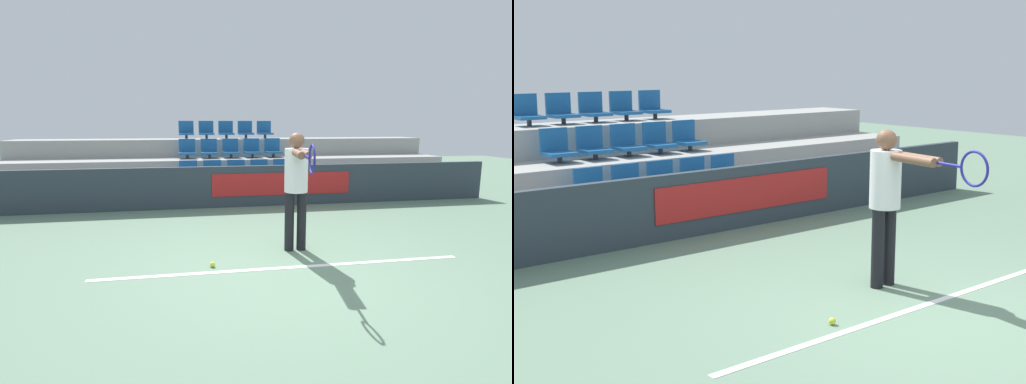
% 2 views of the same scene
% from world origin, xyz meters
% --- Properties ---
extents(ground_plane, '(30.00, 30.00, 0.00)m').
position_xyz_m(ground_plane, '(0.00, 0.00, 0.00)').
color(ground_plane, slate).
extents(court_baseline, '(4.63, 0.08, 0.01)m').
position_xyz_m(court_baseline, '(0.00, 0.20, 0.00)').
color(court_baseline, white).
rests_on(court_baseline, ground).
extents(barrier_wall, '(11.36, 0.14, 0.87)m').
position_xyz_m(barrier_wall, '(0.02, 3.93, 0.43)').
color(barrier_wall, '#2D3842').
rests_on(barrier_wall, ground).
extents(bleacher_tier_front, '(10.96, 1.06, 0.44)m').
position_xyz_m(bleacher_tier_front, '(0.00, 4.54, 0.22)').
color(bleacher_tier_front, '#9E9E99').
rests_on(bleacher_tier_front, ground).
extents(bleacher_tier_middle, '(10.96, 1.06, 0.89)m').
position_xyz_m(bleacher_tier_middle, '(0.00, 5.60, 0.44)').
color(bleacher_tier_middle, '#9E9E99').
rests_on(bleacher_tier_middle, ground).
extents(bleacher_tier_back, '(10.96, 1.06, 1.33)m').
position_xyz_m(bleacher_tier_back, '(0.00, 6.67, 0.67)').
color(bleacher_tier_back, '#9E9E99').
rests_on(bleacher_tier_back, ground).
extents(stadium_chair_0, '(0.40, 0.40, 0.48)m').
position_xyz_m(stadium_chair_0, '(-1.09, 4.66, 0.64)').
color(stadium_chair_0, '#333333').
rests_on(stadium_chair_0, bleacher_tier_front).
extents(stadium_chair_1, '(0.40, 0.40, 0.48)m').
position_xyz_m(stadium_chair_1, '(-0.54, 4.66, 0.64)').
color(stadium_chair_1, '#333333').
rests_on(stadium_chair_1, bleacher_tier_front).
extents(stadium_chair_2, '(0.40, 0.40, 0.48)m').
position_xyz_m(stadium_chair_2, '(0.00, 4.66, 0.64)').
color(stadium_chair_2, '#333333').
rests_on(stadium_chair_2, bleacher_tier_front).
extents(stadium_chair_3, '(0.40, 0.40, 0.48)m').
position_xyz_m(stadium_chair_3, '(0.54, 4.66, 0.64)').
color(stadium_chair_3, '#333333').
rests_on(stadium_chair_3, bleacher_tier_front).
extents(stadium_chair_4, '(0.40, 0.40, 0.48)m').
position_xyz_m(stadium_chair_4, '(1.09, 4.66, 0.64)').
color(stadium_chair_4, '#333333').
rests_on(stadium_chair_4, bleacher_tier_front).
extents(stadium_chair_5, '(0.40, 0.40, 0.48)m').
position_xyz_m(stadium_chair_5, '(-1.09, 5.72, 1.09)').
color(stadium_chair_5, '#333333').
rests_on(stadium_chair_5, bleacher_tier_middle).
extents(stadium_chair_6, '(0.40, 0.40, 0.48)m').
position_xyz_m(stadium_chair_6, '(-0.54, 5.72, 1.09)').
color(stadium_chair_6, '#333333').
rests_on(stadium_chair_6, bleacher_tier_middle).
extents(stadium_chair_7, '(0.40, 0.40, 0.48)m').
position_xyz_m(stadium_chair_7, '(0.00, 5.72, 1.09)').
color(stadium_chair_7, '#333333').
rests_on(stadium_chair_7, bleacher_tier_middle).
extents(stadium_chair_8, '(0.40, 0.40, 0.48)m').
position_xyz_m(stadium_chair_8, '(0.54, 5.72, 1.09)').
color(stadium_chair_8, '#333333').
rests_on(stadium_chair_8, bleacher_tier_middle).
extents(stadium_chair_9, '(0.40, 0.40, 0.48)m').
position_xyz_m(stadium_chair_9, '(1.09, 5.72, 1.09)').
color(stadium_chair_9, '#333333').
rests_on(stadium_chair_9, bleacher_tier_middle).
extents(stadium_chair_10, '(0.40, 0.40, 0.48)m').
position_xyz_m(stadium_chair_10, '(-1.09, 6.79, 1.53)').
color(stadium_chair_10, '#333333').
rests_on(stadium_chair_10, bleacher_tier_back).
extents(stadium_chair_11, '(0.40, 0.40, 0.48)m').
position_xyz_m(stadium_chair_11, '(-0.54, 6.79, 1.53)').
color(stadium_chair_11, '#333333').
rests_on(stadium_chair_11, bleacher_tier_back).
extents(stadium_chair_12, '(0.40, 0.40, 0.48)m').
position_xyz_m(stadium_chair_12, '(0.00, 6.79, 1.53)').
color(stadium_chair_12, '#333333').
rests_on(stadium_chair_12, bleacher_tier_back).
extents(stadium_chair_13, '(0.40, 0.40, 0.48)m').
position_xyz_m(stadium_chair_13, '(0.54, 6.79, 1.53)').
color(stadium_chair_13, '#333333').
rests_on(stadium_chair_13, bleacher_tier_back).
extents(stadium_chair_14, '(0.40, 0.40, 0.48)m').
position_xyz_m(stadium_chair_14, '(1.09, 6.79, 1.53)').
color(stadium_chair_14, '#333333').
rests_on(stadium_chair_14, bleacher_tier_back).
extents(tennis_player, '(0.36, 1.47, 1.63)m').
position_xyz_m(tennis_player, '(0.30, 0.80, 1.00)').
color(tennis_player, black).
rests_on(tennis_player, ground).
extents(tennis_ball, '(0.07, 0.07, 0.07)m').
position_xyz_m(tennis_ball, '(-0.88, 0.39, 0.03)').
color(tennis_ball, '#CCDB33').
rests_on(tennis_ball, ground).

